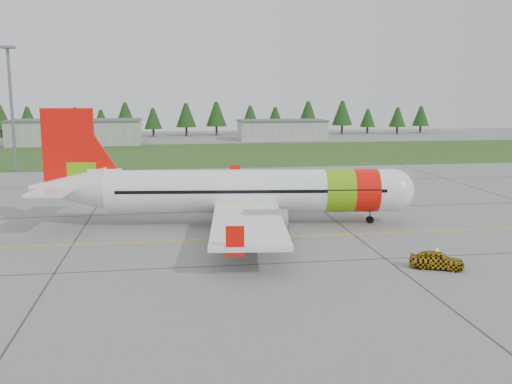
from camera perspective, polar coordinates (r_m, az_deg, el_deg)
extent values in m
plane|color=gray|center=(43.60, 0.37, -7.24)|extent=(320.00, 320.00, 0.00)
cylinder|color=white|center=(56.08, -0.46, 0.11)|extent=(28.37, 7.39, 4.21)
sphere|color=white|center=(58.19, 13.49, 0.19)|extent=(4.21, 4.21, 4.21)
cone|color=white|center=(58.31, -18.24, 0.37)|extent=(7.99, 5.05, 4.21)
cube|color=black|center=(58.21, 13.82, 0.56)|extent=(2.04, 2.99, 0.60)
cylinder|color=#71B60D|center=(56.98, 8.26, 0.16)|extent=(3.28, 4.58, 4.29)
cylinder|color=#F21008|center=(57.50, 10.80, 0.18)|extent=(2.85, 4.53, 4.29)
cube|color=white|center=(56.28, -1.01, -1.08)|extent=(9.84, 35.00, 0.39)
cube|color=#F21008|center=(73.12, -2.11, 1.90)|extent=(1.31, 0.34, 2.16)
cube|color=#F21008|center=(39.39, -2.11, -4.95)|extent=(1.31, 0.34, 2.16)
cylinder|color=gray|center=(62.27, 0.38, -0.58)|extent=(4.12, 2.70, 2.27)
cylinder|color=gray|center=(50.65, 0.96, -3.00)|extent=(4.12, 2.70, 2.27)
cube|color=#F21008|center=(57.80, -18.23, 3.91)|extent=(4.98, 0.95, 8.21)
cube|color=#71B60D|center=(57.75, -16.97, 1.59)|extent=(2.84, 0.77, 2.59)
cube|color=white|center=(58.42, -18.77, 0.62)|extent=(4.85, 12.73, 0.24)
cylinder|color=slate|center=(58.12, 11.34, -2.34)|extent=(0.19, 0.19, 1.51)
cylinder|color=black|center=(58.21, 11.33, -2.71)|extent=(0.76, 0.38, 0.73)
cylinder|color=slate|center=(59.46, -2.10, -1.62)|extent=(0.24, 0.24, 2.05)
cylinder|color=black|center=(59.55, -2.51, -2.06)|extent=(1.17, 0.61, 1.12)
cylinder|color=slate|center=(53.54, -2.10, -2.89)|extent=(0.24, 0.24, 2.05)
cylinder|color=black|center=(53.65, -2.56, -3.38)|extent=(1.17, 0.61, 1.12)
imported|color=#DEA70C|center=(44.15, 17.71, -4.87)|extent=(1.85, 1.97, 3.90)
cube|color=#30561E|center=(124.01, -5.58, 3.83)|extent=(320.00, 50.00, 0.03)
cube|color=gold|center=(51.22, -1.03, -4.64)|extent=(120.00, 0.25, 0.02)
cube|color=#A8A8A3|center=(153.30, -17.50, 5.67)|extent=(32.00, 14.00, 6.00)
cube|color=#A8A8A3|center=(162.59, 2.59, 6.18)|extent=(24.00, 12.00, 5.20)
cylinder|color=slate|center=(102.43, -23.23, 7.45)|extent=(0.50, 0.50, 20.00)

